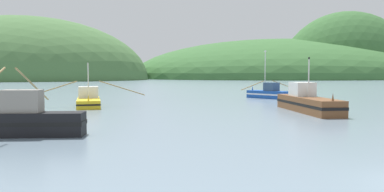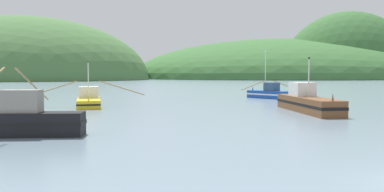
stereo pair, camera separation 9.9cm
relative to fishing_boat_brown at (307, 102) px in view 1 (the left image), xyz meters
The scene contains 7 objects.
hill_mid_left 189.53m from the fishing_boat_brown, 110.27° to the left, with size 125.38×100.30×64.04m, color #47703D.
hill_far_right 218.67m from the fishing_boat_brown, 57.29° to the left, with size 84.49×67.59×80.87m, color #386633.
hill_far_left 231.48m from the fishing_boat_brown, 67.31° to the left, with size 201.10×160.88×50.69m, color #386633.
fishing_boat_brown is the anchor object (origin of this frame).
fishing_boat_black 27.03m from the fishing_boat_brown, 156.24° to the right, with size 8.89×14.69×7.85m.
fishing_boat_blue 19.98m from the fishing_boat_brown, 79.49° to the left, with size 10.39×6.80×7.16m.
fishing_boat_yellow 24.12m from the fishing_boat_brown, 154.77° to the left, with size 12.93×8.95×5.21m.
Camera 1 is at (-10.45, -11.74, 3.92)m, focal length 37.18 mm.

